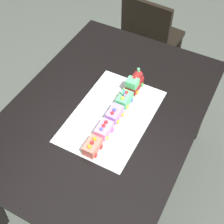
{
  "coord_description": "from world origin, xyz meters",
  "views": [
    {
      "loc": [
        0.98,
        0.56,
        2.07
      ],
      "look_at": [
        0.02,
        0.06,
        0.77
      ],
      "focal_mm": 50.75,
      "sensor_mm": 36.0,
      "label": 1
    }
  ],
  "objects_px": {
    "cake_car_tanker_bubblegum": "(104,129)",
    "cake_car_hopper_coral": "(92,146)",
    "birthday_candle": "(124,91)",
    "cake_car_caboose_lavender": "(115,114)",
    "cake_locomotive": "(135,82)",
    "cake_car_flatbed_mint_green": "(124,99)",
    "chair": "(150,39)",
    "dining_table": "(105,121)"
  },
  "relations": [
    {
      "from": "chair",
      "to": "cake_car_flatbed_mint_green",
      "type": "distance_m",
      "value": 1.01
    },
    {
      "from": "cake_car_tanker_bubblegum",
      "to": "dining_table",
      "type": "bearing_deg",
      "value": -153.3
    },
    {
      "from": "chair",
      "to": "cake_car_hopper_coral",
      "type": "bearing_deg",
      "value": 104.56
    },
    {
      "from": "cake_locomotive",
      "to": "cake_car_hopper_coral",
      "type": "xyz_separation_m",
      "value": [
        0.48,
        0.0,
        -0.02
      ]
    },
    {
      "from": "dining_table",
      "to": "chair",
      "type": "relative_size",
      "value": 1.63
    },
    {
      "from": "dining_table",
      "to": "chair",
      "type": "distance_m",
      "value": 1.06
    },
    {
      "from": "cake_car_caboose_lavender",
      "to": "birthday_candle",
      "type": "relative_size",
      "value": 1.75
    },
    {
      "from": "chair",
      "to": "cake_car_tanker_bubblegum",
      "type": "height_order",
      "value": "chair"
    },
    {
      "from": "chair",
      "to": "dining_table",
      "type": "bearing_deg",
      "value": 103.08
    },
    {
      "from": "chair",
      "to": "cake_car_caboose_lavender",
      "type": "relative_size",
      "value": 8.6
    },
    {
      "from": "cake_car_flatbed_mint_green",
      "to": "birthday_candle",
      "type": "height_order",
      "value": "birthday_candle"
    },
    {
      "from": "cake_car_flatbed_mint_green",
      "to": "cake_car_hopper_coral",
      "type": "bearing_deg",
      "value": 0.0
    },
    {
      "from": "cake_car_hopper_coral",
      "to": "birthday_candle",
      "type": "relative_size",
      "value": 1.75
    },
    {
      "from": "cake_car_hopper_coral",
      "to": "cake_car_caboose_lavender",
      "type": "bearing_deg",
      "value": 180.0
    },
    {
      "from": "cake_car_tanker_bubblegum",
      "to": "cake_car_hopper_coral",
      "type": "xyz_separation_m",
      "value": [
        0.12,
        0.0,
        0.0
      ]
    },
    {
      "from": "cake_car_tanker_bubblegum",
      "to": "cake_car_hopper_coral",
      "type": "bearing_deg",
      "value": 0.0
    },
    {
      "from": "cake_locomotive",
      "to": "cake_car_caboose_lavender",
      "type": "bearing_deg",
      "value": 0.0
    },
    {
      "from": "cake_car_hopper_coral",
      "to": "cake_locomotive",
      "type": "bearing_deg",
      "value": -180.0
    },
    {
      "from": "dining_table",
      "to": "cake_car_caboose_lavender",
      "type": "xyz_separation_m",
      "value": [
        0.03,
        0.07,
        0.14
      ]
    },
    {
      "from": "chair",
      "to": "birthday_candle",
      "type": "relative_size",
      "value": 15.08
    },
    {
      "from": "birthday_candle",
      "to": "cake_car_hopper_coral",
      "type": "bearing_deg",
      "value": 0.0
    },
    {
      "from": "cake_locomotive",
      "to": "cake_car_hopper_coral",
      "type": "height_order",
      "value": "cake_locomotive"
    },
    {
      "from": "cake_car_caboose_lavender",
      "to": "birthday_candle",
      "type": "xyz_separation_m",
      "value": [
        -0.11,
        -0.0,
        0.07
      ]
    },
    {
      "from": "dining_table",
      "to": "cake_locomotive",
      "type": "relative_size",
      "value": 10.0
    },
    {
      "from": "cake_car_flatbed_mint_green",
      "to": "cake_car_tanker_bubblegum",
      "type": "bearing_deg",
      "value": 0.0
    },
    {
      "from": "cake_locomotive",
      "to": "cake_car_caboose_lavender",
      "type": "xyz_separation_m",
      "value": [
        0.25,
        0.0,
        -0.02
      ]
    },
    {
      "from": "chair",
      "to": "cake_car_hopper_coral",
      "type": "height_order",
      "value": "chair"
    },
    {
      "from": "dining_table",
      "to": "cake_car_caboose_lavender",
      "type": "relative_size",
      "value": 14.0
    },
    {
      "from": "cake_locomotive",
      "to": "cake_car_tanker_bubblegum",
      "type": "distance_m",
      "value": 0.37
    },
    {
      "from": "cake_car_flatbed_mint_green",
      "to": "birthday_candle",
      "type": "distance_m",
      "value": 0.07
    },
    {
      "from": "cake_locomotive",
      "to": "cake_car_flatbed_mint_green",
      "type": "relative_size",
      "value": 1.4
    },
    {
      "from": "cake_car_flatbed_mint_green",
      "to": "chair",
      "type": "bearing_deg",
      "value": -166.54
    },
    {
      "from": "cake_car_caboose_lavender",
      "to": "cake_car_tanker_bubblegum",
      "type": "relative_size",
      "value": 1.0
    },
    {
      "from": "cake_locomotive",
      "to": "birthday_candle",
      "type": "distance_m",
      "value": 0.15
    },
    {
      "from": "cake_car_caboose_lavender",
      "to": "birthday_candle",
      "type": "bearing_deg",
      "value": -180.0
    },
    {
      "from": "cake_locomotive",
      "to": "cake_car_caboose_lavender",
      "type": "distance_m",
      "value": 0.25
    },
    {
      "from": "cake_locomotive",
      "to": "birthday_candle",
      "type": "relative_size",
      "value": 2.45
    },
    {
      "from": "cake_car_caboose_lavender",
      "to": "cake_car_hopper_coral",
      "type": "distance_m",
      "value": 0.24
    },
    {
      "from": "cake_locomotive",
      "to": "cake_car_hopper_coral",
      "type": "relative_size",
      "value": 1.4
    },
    {
      "from": "cake_car_hopper_coral",
      "to": "cake_car_tanker_bubblegum",
      "type": "bearing_deg",
      "value": 180.0
    },
    {
      "from": "dining_table",
      "to": "cake_car_tanker_bubblegum",
      "type": "height_order",
      "value": "cake_car_tanker_bubblegum"
    },
    {
      "from": "cake_car_hopper_coral",
      "to": "birthday_candle",
      "type": "bearing_deg",
      "value": -180.0
    }
  ]
}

